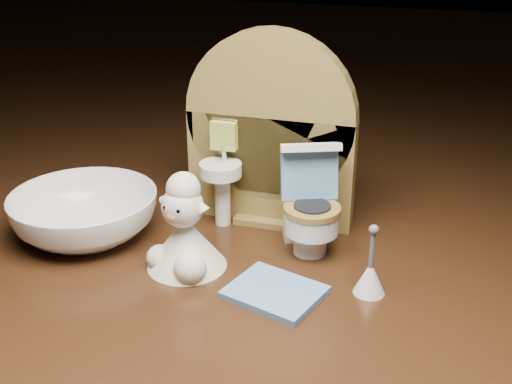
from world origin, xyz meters
TOP-DOWN VIEW (x-y plane):
  - backdrop_panel at (-0.00, 0.06)m, footprint 0.13×0.05m
  - toy_toilet at (0.04, 0.03)m, footprint 0.05×0.06m
  - bath_mat at (0.03, -0.04)m, footprint 0.07×0.06m
  - toilet_brush at (0.09, -0.02)m, footprint 0.02×0.02m
  - plush_lamb at (-0.04, -0.02)m, footprint 0.06×0.06m
  - ceramic_bowl at (-0.12, -0.00)m, footprint 0.13×0.13m

SIDE VIEW (x-z plane):
  - bath_mat at x=0.03m, z-range 0.00..0.00m
  - toilet_brush at x=0.09m, z-range -0.01..0.04m
  - ceramic_bowl at x=-0.12m, z-range 0.00..0.03m
  - plush_lamb at x=-0.04m, z-range -0.01..0.06m
  - toy_toilet at x=0.04m, z-range -0.01..0.07m
  - backdrop_panel at x=0.00m, z-range -0.01..0.14m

